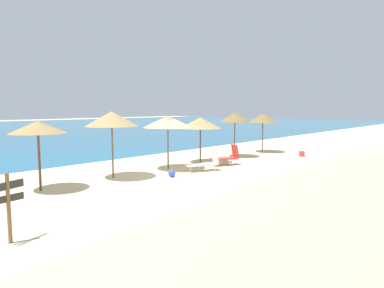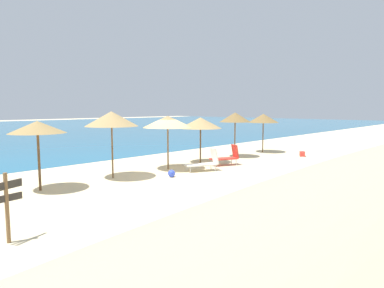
{
  "view_description": "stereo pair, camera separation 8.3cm",
  "coord_description": "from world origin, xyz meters",
  "px_view_note": "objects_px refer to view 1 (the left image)",
  "views": [
    {
      "loc": [
        -11.01,
        -11.61,
        3.09
      ],
      "look_at": [
        2.25,
        0.55,
        1.17
      ],
      "focal_mm": 31.83,
      "sensor_mm": 36.0,
      "label": 1
    },
    {
      "loc": [
        -10.95,
        -11.67,
        3.09
      ],
      "look_at": [
        2.25,
        0.55,
        1.17
      ],
      "focal_mm": 31.83,
      "sensor_mm": 36.0,
      "label": 2
    }
  ],
  "objects_px": {
    "beach_umbrella_4": "(200,123)",
    "beach_ball": "(172,173)",
    "beach_umbrella_5": "(235,117)",
    "beach_umbrella_2": "(112,119)",
    "lounge_chair_1": "(205,162)",
    "beach_umbrella_1": "(38,127)",
    "cooler_box": "(302,154)",
    "beach_umbrella_6": "(263,118)",
    "wooden_signpost": "(8,201)",
    "beach_umbrella_3": "(168,122)",
    "lounge_chair_0": "(227,157)"
  },
  "relations": [
    {
      "from": "beach_umbrella_2",
      "to": "beach_umbrella_4",
      "type": "bearing_deg",
      "value": -0.53
    },
    {
      "from": "beach_umbrella_3",
      "to": "cooler_box",
      "type": "bearing_deg",
      "value": -18.05
    },
    {
      "from": "beach_umbrella_1",
      "to": "cooler_box",
      "type": "xyz_separation_m",
      "value": [
        15.29,
        -3.21,
        -2.21
      ]
    },
    {
      "from": "beach_umbrella_2",
      "to": "beach_ball",
      "type": "bearing_deg",
      "value": -43.11
    },
    {
      "from": "beach_umbrella_1",
      "to": "beach_umbrella_5",
      "type": "height_order",
      "value": "beach_umbrella_5"
    },
    {
      "from": "beach_umbrella_1",
      "to": "lounge_chair_0",
      "type": "xyz_separation_m",
      "value": [
        9.31,
        -1.73,
        -1.9
      ]
    },
    {
      "from": "beach_umbrella_3",
      "to": "beach_ball",
      "type": "bearing_deg",
      "value": -128.71
    },
    {
      "from": "beach_umbrella_5",
      "to": "cooler_box",
      "type": "relative_size",
      "value": 5.03
    },
    {
      "from": "beach_umbrella_2",
      "to": "beach_ball",
      "type": "height_order",
      "value": "beach_umbrella_2"
    },
    {
      "from": "beach_umbrella_2",
      "to": "cooler_box",
      "type": "relative_size",
      "value": 5.28
    },
    {
      "from": "beach_umbrella_3",
      "to": "beach_umbrella_4",
      "type": "bearing_deg",
      "value": 3.57
    },
    {
      "from": "wooden_signpost",
      "to": "beach_umbrella_4",
      "type": "bearing_deg",
      "value": 0.75
    },
    {
      "from": "beach_umbrella_4",
      "to": "beach_umbrella_5",
      "type": "xyz_separation_m",
      "value": [
        3.17,
        -0.09,
        0.25
      ]
    },
    {
      "from": "beach_umbrella_6",
      "to": "lounge_chair_1",
      "type": "distance_m",
      "value": 8.48
    },
    {
      "from": "beach_umbrella_1",
      "to": "beach_umbrella_5",
      "type": "xyz_separation_m",
      "value": [
        12.13,
        -0.2,
        0.12
      ]
    },
    {
      "from": "lounge_chair_1",
      "to": "cooler_box",
      "type": "bearing_deg",
      "value": -73.19
    },
    {
      "from": "beach_umbrella_3",
      "to": "beach_umbrella_5",
      "type": "xyz_separation_m",
      "value": [
        5.83,
        0.08,
        0.1
      ]
    },
    {
      "from": "beach_umbrella_5",
      "to": "beach_ball",
      "type": "xyz_separation_m",
      "value": [
        -7.07,
        -1.63,
        -2.33
      ]
    },
    {
      "from": "beach_umbrella_3",
      "to": "lounge_chair_1",
      "type": "relative_size",
      "value": 1.57
    },
    {
      "from": "beach_umbrella_2",
      "to": "beach_umbrella_5",
      "type": "relative_size",
      "value": 1.05
    },
    {
      "from": "beach_umbrella_1",
      "to": "beach_umbrella_3",
      "type": "distance_m",
      "value": 6.3
    },
    {
      "from": "beach_umbrella_1",
      "to": "beach_umbrella_6",
      "type": "bearing_deg",
      "value": -1.11
    },
    {
      "from": "beach_umbrella_2",
      "to": "lounge_chair_0",
      "type": "relative_size",
      "value": 1.8
    },
    {
      "from": "beach_umbrella_2",
      "to": "beach_umbrella_6",
      "type": "xyz_separation_m",
      "value": [
        12.16,
        -0.23,
        -0.24
      ]
    },
    {
      "from": "beach_umbrella_1",
      "to": "wooden_signpost",
      "type": "relative_size",
      "value": 1.6
    },
    {
      "from": "beach_umbrella_5",
      "to": "cooler_box",
      "type": "height_order",
      "value": "beach_umbrella_5"
    },
    {
      "from": "beach_umbrella_6",
      "to": "wooden_signpost",
      "type": "relative_size",
      "value": 1.63
    },
    {
      "from": "wooden_signpost",
      "to": "beach_umbrella_5",
      "type": "bearing_deg",
      "value": -3.71
    },
    {
      "from": "beach_umbrella_6",
      "to": "cooler_box",
      "type": "relative_size",
      "value": 4.79
    },
    {
      "from": "beach_umbrella_4",
      "to": "beach_ball",
      "type": "xyz_separation_m",
      "value": [
        -3.9,
        -1.71,
        -2.08
      ]
    },
    {
      "from": "beach_umbrella_5",
      "to": "lounge_chair_1",
      "type": "height_order",
      "value": "beach_umbrella_5"
    },
    {
      "from": "beach_umbrella_2",
      "to": "cooler_box",
      "type": "distance_m",
      "value": 12.76
    },
    {
      "from": "beach_umbrella_1",
      "to": "cooler_box",
      "type": "distance_m",
      "value": 15.78
    },
    {
      "from": "beach_umbrella_1",
      "to": "lounge_chair_1",
      "type": "distance_m",
      "value": 7.73
    },
    {
      "from": "lounge_chair_0",
      "to": "cooler_box",
      "type": "distance_m",
      "value": 6.17
    },
    {
      "from": "cooler_box",
      "to": "wooden_signpost",
      "type": "bearing_deg",
      "value": -176.0
    },
    {
      "from": "beach_umbrella_6",
      "to": "wooden_signpost",
      "type": "distance_m",
      "value": 18.5
    },
    {
      "from": "lounge_chair_1",
      "to": "beach_ball",
      "type": "xyz_separation_m",
      "value": [
        -2.17,
        0.11,
        -0.28
      ]
    },
    {
      "from": "beach_umbrella_4",
      "to": "lounge_chair_0",
      "type": "distance_m",
      "value": 2.42
    },
    {
      "from": "beach_umbrella_4",
      "to": "beach_umbrella_6",
      "type": "bearing_deg",
      "value": -1.62
    },
    {
      "from": "beach_umbrella_6",
      "to": "lounge_chair_0",
      "type": "distance_m",
      "value": 6.47
    },
    {
      "from": "beach_umbrella_3",
      "to": "beach_umbrella_2",
      "type": "bearing_deg",
      "value": 175.99
    },
    {
      "from": "beach_umbrella_6",
      "to": "wooden_signpost",
      "type": "bearing_deg",
      "value": -166.93
    },
    {
      "from": "wooden_signpost",
      "to": "beach_ball",
      "type": "bearing_deg",
      "value": -0.91
    },
    {
      "from": "lounge_chair_0",
      "to": "lounge_chair_1",
      "type": "xyz_separation_m",
      "value": [
        -2.08,
        -0.22,
        -0.03
      ]
    },
    {
      "from": "beach_umbrella_5",
      "to": "wooden_signpost",
      "type": "distance_m",
      "value": 15.45
    },
    {
      "from": "beach_umbrella_4",
      "to": "lounge_chair_1",
      "type": "relative_size",
      "value": 1.49
    },
    {
      "from": "beach_umbrella_1",
      "to": "beach_umbrella_5",
      "type": "distance_m",
      "value": 12.13
    },
    {
      "from": "beach_umbrella_4",
      "to": "beach_ball",
      "type": "bearing_deg",
      "value": -156.25
    },
    {
      "from": "lounge_chair_0",
      "to": "beach_ball",
      "type": "relative_size",
      "value": 5.0
    }
  ]
}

